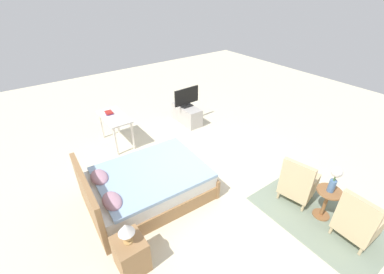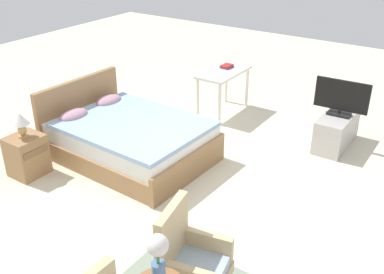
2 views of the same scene
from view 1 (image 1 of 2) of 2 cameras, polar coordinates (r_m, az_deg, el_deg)
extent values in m
plane|color=beige|center=(5.37, 2.11, -9.02)|extent=(16.00, 16.00, 0.00)
cube|color=gray|center=(5.17, 26.66, -15.26)|extent=(2.10, 1.50, 0.01)
cube|color=#997047|center=(4.94, -9.46, -11.73)|extent=(1.58, 2.20, 0.28)
cube|color=white|center=(4.77, -9.73, -9.46)|extent=(1.52, 2.11, 0.24)
cube|color=#93B2D6|center=(4.70, -8.95, -7.73)|extent=(1.55, 1.94, 0.06)
cube|color=#997047|center=(4.54, -21.89, -12.90)|extent=(1.52, 0.14, 0.96)
cube|color=#997047|center=(5.27, 0.76, -7.11)|extent=(1.52, 0.12, 0.40)
ellipsoid|color=#B28499|center=(4.25, -17.35, -13.42)|extent=(0.45, 0.30, 0.14)
ellipsoid|color=#B28499|center=(4.75, -19.93, -8.38)|extent=(0.45, 0.30, 0.14)
cylinder|color=#CCB284|center=(5.16, 35.61, -17.39)|extent=(0.04, 0.04, 0.16)
cylinder|color=#CCB284|center=(5.22, 31.05, -14.91)|extent=(0.04, 0.04, 0.16)
cylinder|color=#CCB284|center=(4.83, 33.38, -20.38)|extent=(0.04, 0.04, 0.16)
cylinder|color=#CCB284|center=(4.89, 28.50, -17.63)|extent=(0.04, 0.04, 0.16)
cube|color=#CCB284|center=(4.92, 32.63, -16.44)|extent=(0.55, 0.55, 0.12)
cube|color=#A3B7CC|center=(4.85, 33.01, -15.54)|extent=(0.51, 0.51, 0.10)
cube|color=#CCB284|center=(4.50, 32.75, -14.65)|extent=(0.54, 0.09, 0.64)
cube|color=#CCB284|center=(4.77, 35.83, -16.23)|extent=(0.08, 0.51, 0.26)
cube|color=#CCB284|center=(4.84, 30.83, -13.50)|extent=(0.08, 0.51, 0.26)
cylinder|color=#CCB284|center=(5.40, 25.20, -11.29)|extent=(0.04, 0.04, 0.16)
cylinder|color=#CCB284|center=(5.47, 20.73, -9.41)|extent=(0.04, 0.04, 0.16)
cylinder|color=#CCB284|center=(5.05, 23.40, -14.16)|extent=(0.04, 0.04, 0.16)
cylinder|color=#CCB284|center=(5.13, 18.62, -12.08)|extent=(0.04, 0.04, 0.16)
cube|color=#CCB284|center=(5.17, 22.31, -10.55)|extent=(0.64, 0.64, 0.12)
cube|color=#A3B7CC|center=(5.10, 22.56, -9.63)|extent=(0.59, 0.59, 0.10)
cube|color=#CCB284|center=(4.76, 22.17, -8.62)|extent=(0.54, 0.19, 0.64)
cube|color=#CCB284|center=(5.01, 25.22, -9.96)|extent=(0.18, 0.52, 0.26)
cube|color=#CCB284|center=(5.10, 20.33, -7.92)|extent=(0.18, 0.52, 0.26)
cylinder|color=#936038|center=(5.16, 26.70, -15.17)|extent=(0.28, 0.28, 0.03)
cylinder|color=#936038|center=(4.98, 27.47, -12.97)|extent=(0.06, 0.06, 0.52)
cylinder|color=#936038|center=(4.81, 28.27, -10.60)|extent=(0.40, 0.40, 0.02)
cylinder|color=#4C709E|center=(4.74, 28.65, -9.49)|extent=(0.11, 0.11, 0.22)
cylinder|color=#477538|center=(4.64, 29.15, -7.98)|extent=(0.02, 0.02, 0.10)
sphere|color=silver|center=(4.57, 29.54, -6.79)|extent=(0.17, 0.17, 0.17)
cube|color=#997047|center=(3.97, -13.41, -23.98)|extent=(0.44, 0.40, 0.55)
cube|color=brown|center=(3.92, -10.70, -21.83)|extent=(0.37, 0.01, 0.09)
cylinder|color=tan|center=(3.74, -13.98, -21.50)|extent=(0.13, 0.13, 0.02)
ellipsoid|color=tan|center=(3.67, -14.17, -20.65)|extent=(0.11, 0.11, 0.16)
cone|color=silver|center=(3.55, -14.51, -19.11)|extent=(0.22, 0.22, 0.15)
cube|color=#B7B2AD|center=(7.25, -1.15, 5.06)|extent=(0.96, 0.40, 0.50)
cube|color=black|center=(7.14, -1.18, 6.95)|extent=(0.21, 0.33, 0.03)
cylinder|color=black|center=(7.12, -1.18, 7.24)|extent=(0.04, 0.04, 0.05)
cube|color=black|center=(7.02, -1.20, 9.08)|extent=(0.07, 0.77, 0.45)
cube|color=black|center=(7.04, -1.33, 9.14)|extent=(0.03, 0.71, 0.40)
cylinder|color=silver|center=(6.18, -13.03, 0.21)|extent=(0.05, 0.05, 0.72)
cylinder|color=silver|center=(6.96, -16.27, 3.48)|extent=(0.05, 0.05, 0.72)
cylinder|color=silver|center=(6.06, -16.61, -1.02)|extent=(0.05, 0.05, 0.72)
cylinder|color=silver|center=(6.85, -19.49, 2.44)|extent=(0.05, 0.05, 0.72)
cube|color=silver|center=(6.33, -16.94, 4.34)|extent=(1.04, 0.52, 0.04)
cube|color=#66387A|center=(6.46, -17.95, 5.04)|extent=(0.22, 0.19, 0.03)
cube|color=#AD2823|center=(6.45, -17.99, 5.25)|extent=(0.22, 0.16, 0.03)
camera|label=2|loc=(5.34, 64.45, 10.54)|focal=42.00mm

